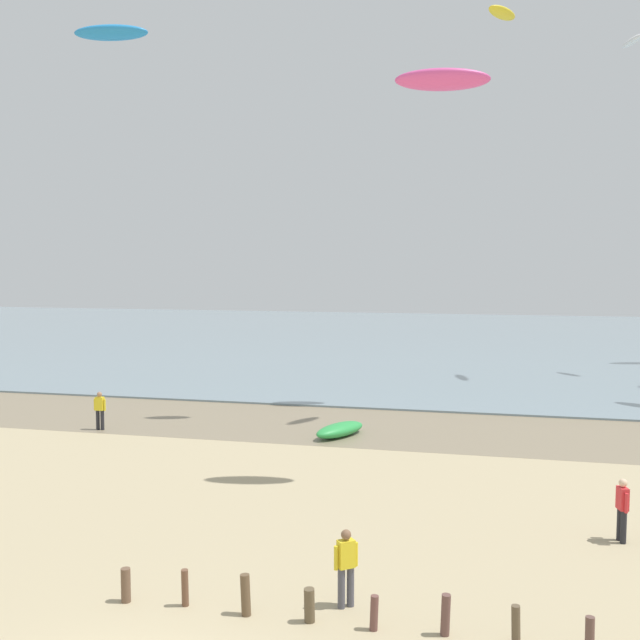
{
  "coord_description": "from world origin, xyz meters",
  "views": [
    {
      "loc": [
        6.07,
        -10.39,
        7.39
      ],
      "look_at": [
        1.01,
        11.37,
        5.63
      ],
      "focal_mm": 40.46,
      "sensor_mm": 36.0,
      "label": 1
    }
  ],
  "objects_px": {
    "grounded_kite": "(340,430)",
    "kite_aloft_7": "(633,41)",
    "person_mid_beach": "(622,508)",
    "kite_aloft_10": "(111,33)",
    "kite_aloft_9": "(502,13)",
    "person_nearest_camera": "(100,409)",
    "kite_aloft_6": "(443,80)",
    "person_by_waterline": "(346,566)"
  },
  "relations": [
    {
      "from": "grounded_kite",
      "to": "kite_aloft_7",
      "type": "xyz_separation_m",
      "value": [
        14.41,
        18.47,
        20.63
      ]
    },
    {
      "from": "person_mid_beach",
      "to": "kite_aloft_10",
      "type": "bearing_deg",
      "value": 152.1
    },
    {
      "from": "kite_aloft_9",
      "to": "kite_aloft_10",
      "type": "bearing_deg",
      "value": -52.06
    },
    {
      "from": "kite_aloft_7",
      "to": "person_mid_beach",
      "type": "bearing_deg",
      "value": -23.51
    },
    {
      "from": "person_nearest_camera",
      "to": "kite_aloft_6",
      "type": "bearing_deg",
      "value": -16.64
    },
    {
      "from": "person_nearest_camera",
      "to": "kite_aloft_7",
      "type": "bearing_deg",
      "value": 38.19
    },
    {
      "from": "kite_aloft_7",
      "to": "person_by_waterline",
      "type": "bearing_deg",
      "value": -32.42
    },
    {
      "from": "person_nearest_camera",
      "to": "kite_aloft_9",
      "type": "bearing_deg",
      "value": 17.25
    },
    {
      "from": "person_nearest_camera",
      "to": "kite_aloft_6",
      "type": "height_order",
      "value": "kite_aloft_6"
    },
    {
      "from": "person_nearest_camera",
      "to": "grounded_kite",
      "type": "xyz_separation_m",
      "value": [
        10.63,
        1.23,
        -0.63
      ]
    },
    {
      "from": "kite_aloft_10",
      "to": "person_mid_beach",
      "type": "bearing_deg",
      "value": -36.67
    },
    {
      "from": "kite_aloft_10",
      "to": "person_nearest_camera",
      "type": "bearing_deg",
      "value": -90.49
    },
    {
      "from": "grounded_kite",
      "to": "person_by_waterline",
      "type": "bearing_deg",
      "value": -140.52
    },
    {
      "from": "person_by_waterline",
      "to": "kite_aloft_6",
      "type": "bearing_deg",
      "value": 81.85
    },
    {
      "from": "person_nearest_camera",
      "to": "grounded_kite",
      "type": "relative_size",
      "value": 0.6
    },
    {
      "from": "kite_aloft_9",
      "to": "kite_aloft_10",
      "type": "height_order",
      "value": "kite_aloft_9"
    },
    {
      "from": "kite_aloft_6",
      "to": "kite_aloft_7",
      "type": "relative_size",
      "value": 1.24
    },
    {
      "from": "person_nearest_camera",
      "to": "person_by_waterline",
      "type": "xyz_separation_m",
      "value": [
        13.83,
        -13.8,
        0.0
      ]
    },
    {
      "from": "person_mid_beach",
      "to": "person_by_waterline",
      "type": "relative_size",
      "value": 1.0
    },
    {
      "from": "person_by_waterline",
      "to": "grounded_kite",
      "type": "distance_m",
      "value": 15.39
    },
    {
      "from": "person_mid_beach",
      "to": "kite_aloft_9",
      "type": "height_order",
      "value": "kite_aloft_9"
    },
    {
      "from": "person_nearest_camera",
      "to": "kite_aloft_9",
      "type": "distance_m",
      "value": 25.06
    },
    {
      "from": "kite_aloft_6",
      "to": "kite_aloft_10",
      "type": "distance_m",
      "value": 17.59
    },
    {
      "from": "person_nearest_camera",
      "to": "kite_aloft_7",
      "type": "distance_m",
      "value": 37.62
    },
    {
      "from": "person_nearest_camera",
      "to": "kite_aloft_6",
      "type": "xyz_separation_m",
      "value": [
        15.16,
        -4.53,
        12.37
      ]
    },
    {
      "from": "person_nearest_camera",
      "to": "grounded_kite",
      "type": "height_order",
      "value": "person_nearest_camera"
    },
    {
      "from": "kite_aloft_9",
      "to": "grounded_kite",
      "type": "bearing_deg",
      "value": -29.44
    },
    {
      "from": "kite_aloft_7",
      "to": "person_nearest_camera",
      "type": "bearing_deg",
      "value": -65.73
    },
    {
      "from": "kite_aloft_6",
      "to": "kite_aloft_9",
      "type": "relative_size",
      "value": 1.45
    },
    {
      "from": "person_nearest_camera",
      "to": "kite_aloft_7",
      "type": "xyz_separation_m",
      "value": [
        25.04,
        19.7,
        20.0
      ]
    },
    {
      "from": "person_mid_beach",
      "to": "person_by_waterline",
      "type": "xyz_separation_m",
      "value": [
        -6.44,
        -5.24,
        0.0
      ]
    },
    {
      "from": "grounded_kite",
      "to": "kite_aloft_10",
      "type": "height_order",
      "value": "kite_aloft_10"
    },
    {
      "from": "kite_aloft_7",
      "to": "kite_aloft_9",
      "type": "bearing_deg",
      "value": -42.83
    },
    {
      "from": "grounded_kite",
      "to": "kite_aloft_7",
      "type": "relative_size",
      "value": 1.16
    },
    {
      "from": "kite_aloft_10",
      "to": "grounded_kite",
      "type": "bearing_deg",
      "value": -14.6
    },
    {
      "from": "person_by_waterline",
      "to": "kite_aloft_10",
      "type": "distance_m",
      "value": 27.42
    },
    {
      "from": "person_by_waterline",
      "to": "grounded_kite",
      "type": "height_order",
      "value": "person_by_waterline"
    },
    {
      "from": "kite_aloft_9",
      "to": "kite_aloft_7",
      "type": "bearing_deg",
      "value": 179.4
    },
    {
      "from": "person_mid_beach",
      "to": "kite_aloft_6",
      "type": "xyz_separation_m",
      "value": [
        -5.11,
        4.03,
        12.37
      ]
    },
    {
      "from": "person_nearest_camera",
      "to": "person_mid_beach",
      "type": "bearing_deg",
      "value": -22.9
    },
    {
      "from": "grounded_kite",
      "to": "kite_aloft_6",
      "type": "distance_m",
      "value": 14.93
    },
    {
      "from": "person_nearest_camera",
      "to": "kite_aloft_6",
      "type": "distance_m",
      "value": 20.09
    }
  ]
}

